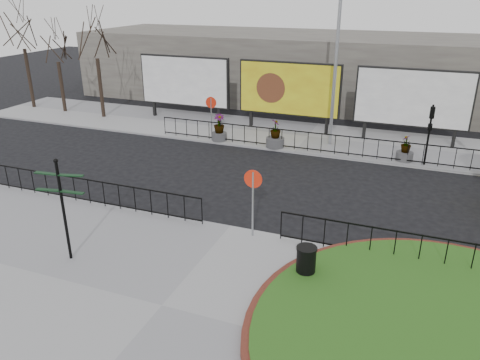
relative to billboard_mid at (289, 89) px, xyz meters
The scene contains 24 objects.
ground 13.31m from the billboard_mid, 83.40° to the right, with size 90.00×90.00×0.00m, color black.
pavement_near 18.21m from the billboard_mid, 85.23° to the right, with size 30.00×10.00×0.12m, color gray.
pavement_far 3.10m from the billboard_mid, 32.94° to the right, with size 44.00×6.00×0.12m, color gray.
brick_edge 19.36m from the billboard_mid, 62.06° to the right, with size 10.40×10.40×0.18m, color maroon.
grass_lawn 19.36m from the billboard_mid, 62.06° to the right, with size 10.00×10.00×0.22m, color #1B4E14.
railing_near_left 14.15m from the billboard_mid, 108.73° to the right, with size 10.00×0.10×1.10m, color black, non-canonical shape.
railing_near_right 15.62m from the billboard_mid, 58.92° to the right, with size 9.00×0.10×1.10m, color black, non-canonical shape.
railing_far 4.84m from the billboard_mid, 55.75° to the right, with size 18.00×0.10×1.10m, color black, non-canonical shape.
speed_sign_far 5.04m from the billboard_mid, 134.46° to the right, with size 0.64×0.07×2.47m.
speed_sign_near 13.62m from the billboard_mid, 79.41° to the right, with size 0.64×0.07×2.47m.
billboard_left 7.00m from the billboard_mid, behind, with size 6.20×0.31×4.10m.
billboard_mid is the anchor object (origin of this frame).
billboard_right 7.00m from the billboard_mid, ahead, with size 6.20×0.31×4.10m.
lamp_post 4.23m from the billboard_mid, 33.25° to the right, with size 0.74×0.18×9.23m.
signal_pole_a 8.80m from the billboard_mid, 24.42° to the right, with size 0.22×0.26×3.00m.
tree_left 12.63m from the billboard_mid, behind, with size 2.00×2.00×7.00m, color #2D2119, non-canonical shape.
tree_mid 16.05m from the billboard_mid, behind, with size 2.00×2.00×6.20m, color #2D2119, non-canonical shape.
tree_far 19.07m from the billboard_mid, behind, with size 2.00×2.00×7.50m, color #2D2119, non-canonical shape.
building_backdrop 9.15m from the billboard_mid, 80.57° to the left, with size 40.00×10.00×5.00m, color slate.
fingerpost_sign 17.07m from the billboard_mid, 98.34° to the right, with size 1.60×0.49×3.41m.
litter_bin 16.09m from the billboard_mid, 72.32° to the right, with size 0.62×0.62×1.03m.
planter_a 5.04m from the billboard_mid, 130.33° to the right, with size 0.87×0.87×1.52m.
planter_b 4.07m from the billboard_mid, 85.20° to the right, with size 1.00×1.00×1.54m.
planter_c 8.01m from the billboard_mid, 25.10° to the right, with size 0.84×0.84×1.35m.
Camera 1 is at (5.82, -14.08, 8.20)m, focal length 35.00 mm.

